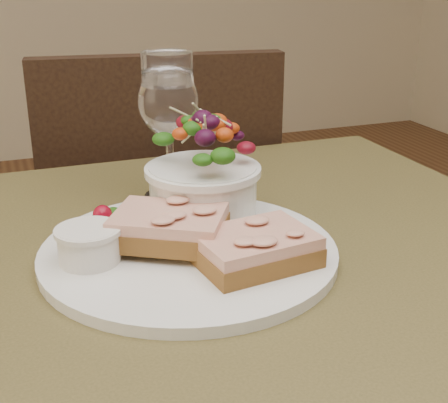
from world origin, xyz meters
name	(u,v)px	position (x,y,z in m)	size (l,w,h in m)	color
cafe_table	(229,353)	(0.00, 0.00, 0.65)	(0.80, 0.80, 0.75)	#3F3B1B
chair_far	(159,321)	(0.08, 0.64, 0.29)	(0.47, 0.47, 0.90)	black
dinner_plate	(189,252)	(-0.03, 0.04, 0.76)	(0.31, 0.31, 0.01)	white
sandwich_front	(255,248)	(0.02, -0.02, 0.78)	(0.12, 0.10, 0.03)	#4D3314
sandwich_back	(169,227)	(-0.05, 0.04, 0.79)	(0.14, 0.13, 0.03)	#4D3314
ramekin	(89,243)	(-0.13, 0.04, 0.78)	(0.06, 0.06, 0.04)	white
salad_bowl	(203,168)	(0.01, 0.12, 0.82)	(0.12, 0.12, 0.13)	white
garnish	(110,214)	(-0.09, 0.14, 0.77)	(0.05, 0.04, 0.02)	#133509
wine_glass	(168,106)	(0.00, 0.22, 0.87)	(0.08, 0.08, 0.18)	white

